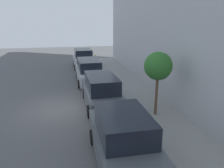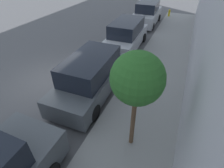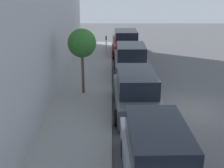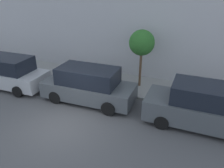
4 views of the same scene
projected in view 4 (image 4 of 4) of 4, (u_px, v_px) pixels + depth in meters
The scene contains 6 objects.
ground_plane at pixel (64, 124), 9.90m from camera, with size 60.00×60.00×0.00m, color #515154.
sidewalk at pixel (108, 81), 14.03m from camera, with size 2.95×32.00×0.15m.
parked_suv_second at pixel (201, 107), 9.51m from camera, with size 2.08×4.81×1.98m.
parked_minivan_third at pixel (88, 85), 11.51m from camera, with size 2.03×4.95×1.90m.
parked_minivan_fourth at pixel (8, 72), 13.19m from camera, with size 2.04×4.95×1.90m.
street_tree at pixel (142, 43), 12.20m from camera, with size 1.45×1.45×3.37m.
Camera 4 is at (-6.75, -5.12, 5.85)m, focal length 35.00 mm.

